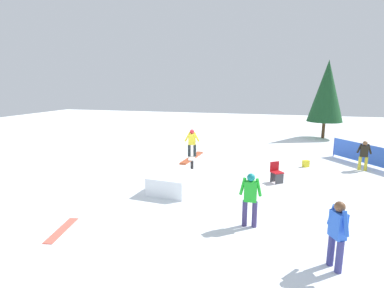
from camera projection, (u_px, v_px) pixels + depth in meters
name	position (u px, v px, depth m)	size (l,w,h in m)	color
ground_plane	(192.00, 176.00, 13.81)	(60.00, 60.00, 0.00)	white
rail_feature	(192.00, 160.00, 13.66)	(2.36, 0.48, 0.89)	black
snow_kicker_ramp	(173.00, 183.00, 11.75)	(1.80, 1.50, 0.70)	white
main_rider_on_rail	(192.00, 144.00, 13.51)	(1.43, 0.69, 1.27)	white
bystander_black	(364.00, 154.00, 14.51)	(0.26, 0.67, 1.46)	gold
bystander_green	(250.00, 197.00, 8.71)	(0.24, 0.66, 1.63)	#3D3369
bystander_blue	(337.00, 232.00, 6.68)	(0.67, 0.40, 1.62)	navy
loose_snowboard_coral	(62.00, 230.00, 8.63)	(1.54, 0.28, 0.02)	#F46450
folding_chair	(276.00, 173.00, 12.79)	(0.62, 0.62, 0.88)	#3F3F44
backpack_on_snow	(306.00, 164.00, 15.24)	(0.30, 0.22, 0.34)	yellow
safety_fence	(367.00, 154.00, 15.40)	(3.58, 2.61, 1.10)	blue
pine_tree_near	(327.00, 91.00, 22.66)	(2.61, 2.61, 5.93)	#4C331E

